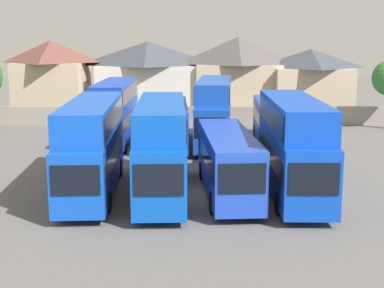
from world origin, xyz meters
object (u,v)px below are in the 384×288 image
(bus_1, at_px, (92,142))
(bus_8, at_px, (273,121))
(bus_7, at_px, (213,109))
(bus_3, at_px, (227,160))
(bus_5, at_px, (114,109))
(house_terrace_right, at_px, (237,75))
(house_terrace_far_right, at_px, (309,82))
(bus_4, at_px, (293,142))
(bus_2, at_px, (161,143))
(house_terrace_centre, at_px, (148,77))
(bus_6, at_px, (171,122))
(house_terrace_left, at_px, (51,77))

(bus_1, height_order, bus_8, bus_1)
(bus_1, xyz_separation_m, bus_7, (7.10, 13.23, 0.08))
(bus_3, bearing_deg, bus_5, -154.08)
(house_terrace_right, distance_m, house_terrace_far_right, 7.80)
(bus_3, distance_m, bus_4, 3.60)
(bus_2, distance_m, bus_8, 15.84)
(bus_5, distance_m, house_terrace_centre, 18.34)
(bus_1, relative_size, house_terrace_right, 1.22)
(bus_6, bearing_deg, bus_4, 25.41)
(bus_8, height_order, house_terrace_left, house_terrace_left)
(bus_1, height_order, house_terrace_right, house_terrace_right)
(bus_4, height_order, bus_5, bus_4)
(bus_3, bearing_deg, bus_8, 158.23)
(house_terrace_left, distance_m, house_terrace_far_right, 27.93)
(bus_2, height_order, bus_7, bus_7)
(bus_7, distance_m, house_terrace_centre, 19.84)
(bus_2, xyz_separation_m, bus_5, (-4.42, 14.18, -0.05))
(bus_5, bearing_deg, house_terrace_right, 147.68)
(bus_4, bearing_deg, house_terrace_far_right, 167.54)
(bus_6, relative_size, bus_7, 1.01)
(bus_2, xyz_separation_m, bus_4, (7.00, 0.08, 0.07))
(bus_3, xyz_separation_m, house_terrace_centre, (-6.77, 32.35, 2.11))
(bus_1, height_order, house_terrace_centre, house_terrace_centre)
(bus_3, height_order, bus_5, bus_5)
(bus_6, distance_m, bus_7, 3.48)
(bus_7, xyz_separation_m, house_terrace_right, (3.26, 17.59, 1.41))
(bus_1, relative_size, house_terrace_centre, 1.02)
(bus_2, bearing_deg, house_terrace_far_right, 153.19)
(bus_5, bearing_deg, house_terrace_far_right, 132.07)
(bus_7, bearing_deg, house_terrace_right, 173.87)
(bus_4, xyz_separation_m, house_terrace_far_right, (7.36, 30.83, 0.72))
(bus_7, distance_m, house_terrace_right, 17.94)
(bus_2, xyz_separation_m, bus_6, (0.01, 13.62, -0.93))
(bus_6, relative_size, house_terrace_centre, 0.98)
(bus_4, bearing_deg, bus_8, 176.74)
(bus_8, height_order, house_terrace_centre, house_terrace_centre)
(bus_1, distance_m, house_terrace_centre, 31.94)
(bus_2, xyz_separation_m, house_terrace_far_right, (14.36, 30.91, 0.80))
(bus_5, relative_size, bus_8, 0.97)
(bus_4, height_order, house_terrace_left, house_terrace_left)
(bus_7, bearing_deg, bus_1, -23.85)
(bus_8, xyz_separation_m, house_terrace_centre, (-11.24, 18.80, 2.08))
(bus_5, distance_m, bus_7, 7.77)
(bus_8, bearing_deg, bus_7, -88.70)
(bus_3, distance_m, house_terrace_left, 35.50)
(bus_2, bearing_deg, bus_5, -164.60)
(house_terrace_far_right, bearing_deg, bus_2, -114.92)
(bus_6, bearing_deg, house_terrace_centre, -172.11)
(bus_3, distance_m, house_terrace_right, 31.49)
(bus_2, distance_m, house_terrace_right, 32.08)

